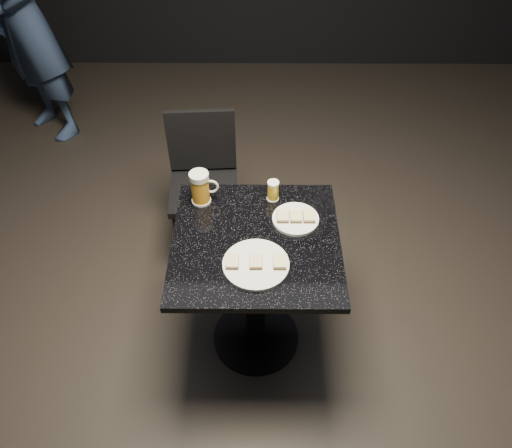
% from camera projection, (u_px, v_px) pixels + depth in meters
% --- Properties ---
extents(floor, '(6.00, 6.00, 0.00)m').
position_uv_depth(floor, '(256.00, 338.00, 2.60)').
color(floor, black).
rests_on(floor, ground).
extents(plate_large, '(0.26, 0.26, 0.01)m').
position_uv_depth(plate_large, '(256.00, 264.00, 1.96)').
color(plate_large, white).
rests_on(plate_large, table).
extents(plate_small, '(0.20, 0.20, 0.01)m').
position_uv_depth(plate_small, '(295.00, 219.00, 2.14)').
color(plate_small, white).
rests_on(plate_small, table).
extents(patron, '(0.77, 0.73, 1.76)m').
position_uv_depth(patron, '(23.00, 17.00, 3.34)').
color(patron, navy).
rests_on(patron, floor).
extents(table, '(0.70, 0.70, 0.75)m').
position_uv_depth(table, '(256.00, 276.00, 2.24)').
color(table, black).
rests_on(table, floor).
extents(beer_mug, '(0.13, 0.09, 0.16)m').
position_uv_depth(beer_mug, '(201.00, 188.00, 2.18)').
color(beer_mug, silver).
rests_on(beer_mug, table).
extents(beer_tumbler, '(0.06, 0.06, 0.10)m').
position_uv_depth(beer_tumbler, '(273.00, 191.00, 2.21)').
color(beer_tumbler, silver).
rests_on(beer_tumbler, table).
extents(chair, '(0.39, 0.39, 0.86)m').
position_uv_depth(chair, '(203.00, 178.00, 2.75)').
color(chair, black).
rests_on(chair, floor).
extents(canapes_on_plate_large, '(0.24, 0.07, 0.02)m').
position_uv_depth(canapes_on_plate_large, '(256.00, 262.00, 1.95)').
color(canapes_on_plate_large, '#4C3521').
rests_on(canapes_on_plate_large, plate_large).
extents(canapes_on_plate_small, '(0.16, 0.07, 0.02)m').
position_uv_depth(canapes_on_plate_small, '(296.00, 216.00, 2.13)').
color(canapes_on_plate_small, '#4C3521').
rests_on(canapes_on_plate_small, plate_small).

